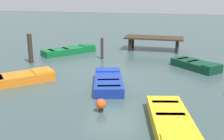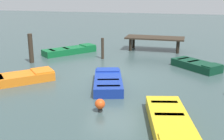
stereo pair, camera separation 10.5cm
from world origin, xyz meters
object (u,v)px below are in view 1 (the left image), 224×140
Objects in this scene: rowboat_green at (69,50)px; rowboat_dark_green at (196,65)px; marker_buoy at (101,104)px; mooring_piling_near_left at (30,49)px; mooring_piling_mid_left at (102,49)px; dock_segment at (154,39)px; rowboat_yellow at (172,124)px; rowboat_blue at (108,82)px; rowboat_orange at (9,80)px.

rowboat_dark_green is at bearing -63.41° from rowboat_green.
marker_buoy is at bearing -111.57° from rowboat_green.
mooring_piling_near_left is 1.31× the size of mooring_piling_mid_left.
rowboat_green is at bearing -154.93° from dock_segment.
rowboat_blue is at bearing -152.76° from rowboat_yellow.
rowboat_orange is 6.58m from rowboat_green.
marker_buoy is (-0.77, -10.86, -0.53)m from dock_segment.
rowboat_orange is 6.33m from mooring_piling_mid_left.
mooring_piling_mid_left is at bearing -147.27° from rowboat_dark_green.
rowboat_yellow is 2.88× the size of mooring_piling_mid_left.
dock_segment is 11.75m from rowboat_yellow.
mooring_piling_near_left is (-8.33, 6.34, 0.64)m from rowboat_yellow.
rowboat_blue is (4.46, 0.81, 0.00)m from rowboat_orange.
dock_segment reaches higher than rowboat_orange.
rowboat_orange is at bearing 159.18° from marker_buoy.
mooring_piling_mid_left reaches higher than rowboat_orange.
rowboat_dark_green and rowboat_yellow have the same top height.
rowboat_yellow and rowboat_orange have the same top height.
rowboat_orange and rowboat_blue have the same top height.
rowboat_dark_green is at bearing 159.25° from rowboat_yellow.
mooring_piling_near_left reaches higher than rowboat_orange.
rowboat_yellow is at bearing -62.92° from rowboat_orange.
mooring_piling_mid_left is (-5.55, 0.97, 0.44)m from rowboat_dark_green.
rowboat_blue is 0.93× the size of rowboat_green.
rowboat_blue is 6.69× the size of marker_buoy.
dock_segment is 8.48m from mooring_piling_near_left.
rowboat_yellow is at bearing -55.26° from rowboat_dark_green.
mooring_piling_near_left reaches higher than rowboat_dark_green.
marker_buoy reaches higher than rowboat_green.
mooring_piling_mid_left is at bearing -69.96° from rowboat_green.
rowboat_orange is at bearing -116.31° from mooring_piling_mid_left.
mooring_piling_near_left is (-0.99, 3.72, 0.64)m from rowboat_orange.
rowboat_yellow is 4.48m from rowboat_blue.
rowboat_yellow is 9.45m from mooring_piling_mid_left.
rowboat_yellow is 11.60m from rowboat_green.
dock_segment is 1.08× the size of rowboat_yellow.
rowboat_green is 3.17m from mooring_piling_near_left.
mooring_piling_near_left is (-9.34, -0.97, 0.64)m from rowboat_dark_green.
rowboat_orange is (-5.66, -9.00, -0.60)m from dock_segment.
mooring_piling_mid_left reaches higher than marker_buoy.
mooring_piling_mid_left is (-4.54, 8.27, 0.44)m from rowboat_yellow.
rowboat_dark_green is (2.69, -4.30, -0.60)m from dock_segment.
dock_segment is at bearing 49.40° from mooring_piling_mid_left.
rowboat_yellow is at bearing -155.72° from rowboat_blue.
mooring_piling_near_left is at bearing -131.45° from rowboat_dark_green.
dock_segment is 1.27× the size of rowboat_blue.
rowboat_orange is 4.53m from rowboat_blue.
mooring_piling_mid_left is at bearing -129.70° from dock_segment.
rowboat_blue is (-2.89, 3.42, 0.00)m from rowboat_yellow.
mooring_piling_mid_left reaches higher than dock_segment.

